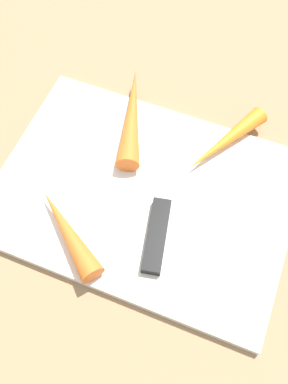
{
  "coord_description": "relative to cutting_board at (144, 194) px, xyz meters",
  "views": [
    {
      "loc": [
        0.09,
        -0.22,
        0.47
      ],
      "look_at": [
        0.0,
        0.0,
        0.01
      ],
      "focal_mm": 39.62,
      "sensor_mm": 36.0,
      "label": 1
    }
  ],
  "objects": [
    {
      "name": "knife",
      "position": [
        0.03,
        -0.04,
        0.01
      ],
      "size": [
        0.06,
        0.2,
        0.01
      ],
      "rotation": [
        0.0,
        0.0,
        1.78
      ],
      "color": "#B7B7BC",
      "rests_on": "cutting_board"
    },
    {
      "name": "ground_plane",
      "position": [
        0.0,
        0.0,
        -0.01
      ],
      "size": [
        1.4,
        1.4,
        0.0
      ],
      "primitive_type": "plane",
      "color": "#8C6D4C"
    },
    {
      "name": "cutting_board",
      "position": [
        0.0,
        0.0,
        0.0
      ],
      "size": [
        0.36,
        0.26,
        0.01
      ],
      "primitive_type": "cube",
      "color": "silver",
      "rests_on": "ground_plane"
    },
    {
      "name": "carrot_longest",
      "position": [
        -0.05,
        0.09,
        0.02
      ],
      "size": [
        0.08,
        0.16,
        0.03
      ],
      "primitive_type": "cone",
      "rotation": [
        0.0,
        1.57,
        1.89
      ],
      "color": "orange",
      "rests_on": "cutting_board"
    },
    {
      "name": "carrot_medium",
      "position": [
        0.07,
        0.1,
        0.02
      ],
      "size": [
        0.08,
        0.13,
        0.02
      ],
      "primitive_type": "cone",
      "rotation": [
        0.0,
        1.57,
        4.21
      ],
      "color": "orange",
      "rests_on": "cutting_board"
    },
    {
      "name": "carrot_shortest",
      "position": [
        -0.06,
        -0.09,
        0.02
      ],
      "size": [
        0.12,
        0.09,
        0.03
      ],
      "primitive_type": "cone",
      "rotation": [
        0.0,
        1.57,
        2.51
      ],
      "color": "orange",
      "rests_on": "cutting_board"
    }
  ]
}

